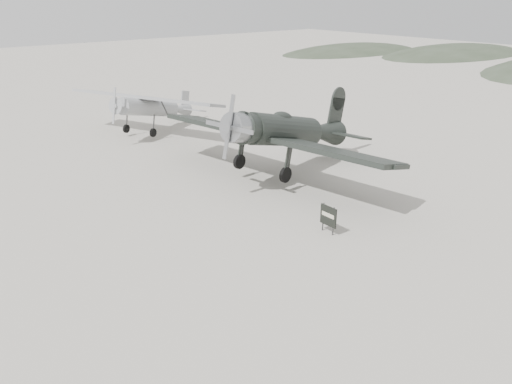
% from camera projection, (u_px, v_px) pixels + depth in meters
% --- Properties ---
extents(ground, '(160.00, 160.00, 0.00)m').
position_uv_depth(ground, '(279.00, 221.00, 20.69)').
color(ground, gray).
rests_on(ground, ground).
extents(hill_east_north, '(36.00, 18.00, 6.00)m').
position_uv_depth(hill_east_north, '(455.00, 54.00, 75.71)').
color(hill_east_north, '#323D2C').
rests_on(hill_east_north, ground).
extents(hill_northeast, '(32.00, 16.00, 5.20)m').
position_uv_depth(hill_northeast, '(351.00, 51.00, 78.61)').
color(hill_northeast, '#323D2C').
rests_on(hill_northeast, ground).
extents(lowwing_monoplane, '(9.62, 13.38, 4.29)m').
position_uv_depth(lowwing_monoplane, '(288.00, 131.00, 25.20)').
color(lowwing_monoplane, black).
rests_on(lowwing_monoplane, ground).
extents(highwing_monoplane, '(8.19, 10.71, 3.12)m').
position_uv_depth(highwing_monoplane, '(152.00, 104.00, 32.79)').
color(highwing_monoplane, gray).
rests_on(highwing_monoplane, ground).
extents(sign_board, '(0.07, 0.82, 1.18)m').
position_uv_depth(sign_board, '(328.00, 216.00, 19.43)').
color(sign_board, '#333333').
rests_on(sign_board, ground).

